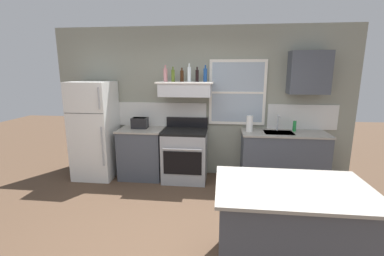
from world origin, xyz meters
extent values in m
plane|color=#4C3828|center=(0.00, 0.00, 0.00)|extent=(16.00, 16.00, 0.00)
cube|color=gray|center=(0.00, 2.23, 1.35)|extent=(5.40, 0.06, 2.70)
cube|color=silver|center=(-1.15, 2.19, 1.13)|extent=(2.50, 0.02, 0.44)
cube|color=silver|center=(1.80, 2.19, 1.13)|extent=(1.20, 0.02, 0.44)
cube|color=white|center=(0.65, 2.18, 1.55)|extent=(1.00, 0.04, 1.15)
cube|color=#9EADBC|center=(0.65, 2.17, 1.55)|extent=(0.90, 0.01, 1.05)
cube|color=white|center=(0.65, 2.16, 1.55)|extent=(0.90, 0.02, 0.04)
cube|color=white|center=(-1.90, 1.84, 0.87)|extent=(0.70, 0.68, 1.75)
cube|color=#333333|center=(-1.90, 1.50, 1.24)|extent=(0.69, 0.00, 0.01)
cylinder|color=#A5A8AD|center=(-1.60, 1.47, 0.68)|extent=(0.02, 0.02, 0.68)
cylinder|color=#A5A8AD|center=(-1.60, 1.47, 1.49)|extent=(0.02, 0.02, 0.36)
cube|color=#474C56|center=(-1.05, 1.90, 0.44)|extent=(0.76, 0.60, 0.88)
cube|color=#9E998E|center=(-1.05, 1.90, 0.90)|extent=(0.79, 0.63, 0.03)
cube|color=black|center=(-1.09, 1.95, 1.01)|extent=(0.28, 0.20, 0.19)
cube|color=black|center=(-1.09, 1.95, 1.09)|extent=(0.24, 0.16, 0.01)
cube|color=black|center=(-1.23, 1.95, 1.04)|extent=(0.02, 0.03, 0.02)
cube|color=#9EA0A5|center=(-0.25, 1.86, 0.43)|extent=(0.76, 0.64, 0.87)
cube|color=black|center=(-0.25, 1.86, 0.89)|extent=(0.76, 0.64, 0.04)
cube|color=black|center=(-0.25, 2.15, 1.00)|extent=(0.76, 0.06, 0.18)
cube|color=black|center=(-0.25, 1.54, 0.42)|extent=(0.65, 0.01, 0.40)
cylinder|color=silver|center=(-0.25, 1.50, 0.67)|extent=(0.65, 0.03, 0.03)
cube|color=silver|center=(-0.25, 1.96, 1.61)|extent=(0.88, 0.48, 0.22)
cube|color=#262628|center=(-0.25, 1.74, 1.53)|extent=(0.75, 0.02, 0.04)
cube|color=white|center=(-0.25, 1.96, 1.73)|extent=(0.96, 0.52, 0.02)
cylinder|color=#C67F84|center=(-0.59, 1.95, 1.86)|extent=(0.07, 0.07, 0.22)
cylinder|color=#C67F84|center=(-0.59, 1.95, 2.00)|extent=(0.03, 0.03, 0.06)
cylinder|color=#4C601E|center=(-0.46, 1.91, 1.85)|extent=(0.06, 0.06, 0.20)
cylinder|color=#4C601E|center=(-0.46, 1.91, 1.97)|extent=(0.03, 0.03, 0.05)
cylinder|color=#381E0F|center=(-0.31, 1.98, 1.84)|extent=(0.06, 0.06, 0.19)
cylinder|color=#381E0F|center=(-0.31, 1.98, 1.96)|extent=(0.03, 0.03, 0.05)
cylinder|color=silver|center=(-0.18, 1.95, 1.87)|extent=(0.06, 0.06, 0.25)
cylinder|color=silver|center=(-0.18, 1.95, 2.02)|extent=(0.03, 0.03, 0.06)
cylinder|color=black|center=(-0.05, 1.97, 1.84)|extent=(0.06, 0.06, 0.20)
cylinder|color=black|center=(-0.05, 1.97, 1.97)|extent=(0.02, 0.02, 0.05)
cylinder|color=#1E478C|center=(0.09, 2.01, 1.86)|extent=(0.07, 0.07, 0.22)
cylinder|color=#1E478C|center=(0.09, 2.01, 2.00)|extent=(0.03, 0.03, 0.06)
cube|color=#474C56|center=(1.45, 1.90, 0.44)|extent=(1.40, 0.60, 0.88)
cube|color=#9E998E|center=(1.45, 1.90, 0.90)|extent=(1.43, 0.63, 0.03)
cube|color=#B7BABC|center=(1.35, 1.88, 0.90)|extent=(0.48, 0.36, 0.01)
cylinder|color=silver|center=(1.35, 2.02, 1.05)|extent=(0.03, 0.03, 0.28)
cylinder|color=silver|center=(1.35, 1.94, 1.17)|extent=(0.02, 0.16, 0.02)
cylinder|color=white|center=(0.86, 1.90, 1.04)|extent=(0.11, 0.11, 0.27)
cylinder|color=#268C3F|center=(1.63, 2.00, 1.00)|extent=(0.06, 0.06, 0.18)
cube|color=#474C56|center=(1.05, -0.30, 0.44)|extent=(1.32, 0.82, 0.88)
cube|color=#9E998E|center=(1.05, -0.30, 0.90)|extent=(1.40, 0.90, 0.03)
cube|color=#474C56|center=(1.80, 2.04, 1.90)|extent=(0.64, 0.32, 0.70)
camera|label=1|loc=(0.38, -2.61, 1.94)|focal=24.75mm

